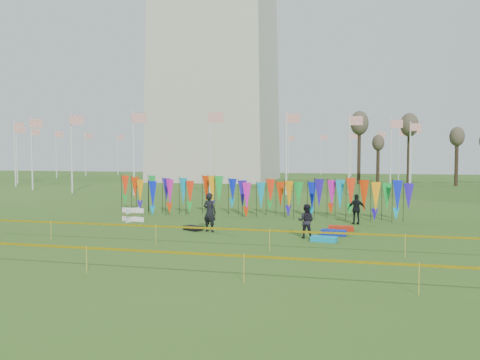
% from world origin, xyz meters
% --- Properties ---
extents(ground, '(160.00, 160.00, 0.00)m').
position_xyz_m(ground, '(0.00, 0.00, 0.00)').
color(ground, '#284B15').
rests_on(ground, ground).
extents(flagpole_ring, '(57.40, 56.16, 8.00)m').
position_xyz_m(flagpole_ring, '(-14.00, 48.00, 4.00)').
color(flagpole_ring, silver).
rests_on(flagpole_ring, ground).
extents(banner_row, '(18.64, 0.64, 2.35)m').
position_xyz_m(banner_row, '(0.28, 7.59, 1.47)').
color(banner_row, black).
rests_on(banner_row, ground).
extents(caution_tape_near, '(26.00, 0.02, 0.90)m').
position_xyz_m(caution_tape_near, '(-0.22, -2.58, 0.78)').
color(caution_tape_near, yellow).
rests_on(caution_tape_near, ground).
extents(caution_tape_far, '(26.00, 0.02, 0.90)m').
position_xyz_m(caution_tape_far, '(-0.22, -7.38, 0.78)').
color(caution_tape_far, yellow).
rests_on(caution_tape_far, ground).
extents(box_kite, '(0.72, 0.72, 0.80)m').
position_xyz_m(box_kite, '(-5.99, 3.69, 0.40)').
color(box_kite, red).
rests_on(box_kite, ground).
extents(person_left, '(0.83, 0.70, 1.94)m').
position_xyz_m(person_left, '(-0.68, 1.38, 0.97)').
color(person_left, black).
rests_on(person_left, ground).
extents(person_mid, '(0.82, 0.57, 1.57)m').
position_xyz_m(person_mid, '(4.14, 0.70, 0.78)').
color(person_mid, black).
rests_on(person_mid, ground).
extents(person_right, '(1.07, 0.73, 1.67)m').
position_xyz_m(person_right, '(6.41, 5.64, 0.83)').
color(person_right, black).
rests_on(person_right, ground).
extents(kite_bag_turquoise, '(1.17, 0.69, 0.22)m').
position_xyz_m(kite_bag_turquoise, '(4.99, 0.04, 0.11)').
color(kite_bag_turquoise, '#0D99C9').
rests_on(kite_bag_turquoise, ground).
extents(kite_bag_blue, '(1.22, 0.71, 0.25)m').
position_xyz_m(kite_bag_blue, '(5.34, 1.80, 0.12)').
color(kite_bag_blue, '#0A24AA').
rests_on(kite_bag_blue, ground).
extents(kite_bag_red, '(1.27, 0.63, 0.23)m').
position_xyz_m(kite_bag_red, '(5.64, 3.29, 0.11)').
color(kite_bag_red, red).
rests_on(kite_bag_red, ground).
extents(kite_bag_black, '(1.08, 0.94, 0.22)m').
position_xyz_m(kite_bag_black, '(-1.64, 1.61, 0.11)').
color(kite_bag_black, black).
rests_on(kite_bag_black, ground).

